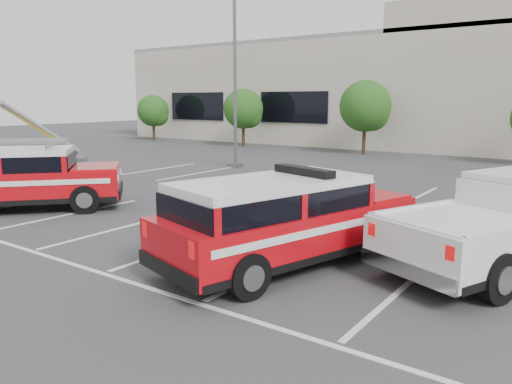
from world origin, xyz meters
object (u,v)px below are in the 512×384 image
tree_mid_left (367,108)px  utility_rig (25,171)px  tree_far_left (154,112)px  convention_building (485,84)px  ladder_suv (24,182)px  fire_chief_suv (286,226)px  tree_left (245,110)px  light_pole_left (235,68)px

tree_mid_left → utility_rig: size_ratio=1.11×
tree_far_left → convention_building: bearing=21.4°
tree_mid_left → ladder_suv: (-2.30, -22.39, -2.13)m
fire_chief_suv → utility_rig: size_ratio=1.48×
tree_left → tree_mid_left: tree_mid_left is taller
tree_left → utility_rig: bearing=-79.2°
fire_chief_suv → ladder_suv: ladder_suv is taller
tree_mid_left → ladder_suv: 22.61m
tree_mid_left → utility_rig: 21.21m
tree_far_left → fire_chief_suv: (27.71, -22.16, -1.63)m
convention_building → fire_chief_suv: 32.31m
ladder_suv → light_pole_left: bearing=135.6°
convention_building → tree_far_left: bearing=-158.6°
fire_chief_suv → tree_left: bearing=144.8°
convention_building → light_pole_left: size_ratio=5.86×
tree_far_left → utility_rig: tree_far_left is taller
light_pole_left → utility_rig: 11.47m
ladder_suv → tree_mid_left: bearing=126.0°
tree_far_left → light_pole_left: size_ratio=0.39×
ladder_suv → convention_building: bearing=119.0°
utility_rig → fire_chief_suv: bearing=-0.6°
tree_far_left → tree_left: bearing=0.0°
tree_far_left → ladder_suv: bearing=-51.7°
tree_mid_left → utility_rig: tree_mid_left is taller
tree_mid_left → fire_chief_suv: (7.71, -22.16, -2.17)m
tree_mid_left → fire_chief_suv: tree_mid_left is taller
tree_left → fire_chief_suv: 28.43m
convention_building → tree_left: size_ratio=13.58×
tree_left → convention_building: bearing=33.1°
utility_rig → ladder_suv: bearing=-22.5°
fire_chief_suv → utility_rig: (-13.86, 2.00, -0.16)m
fire_chief_suv → light_pole_left: bearing=147.9°
tree_left → ladder_suv: 23.75m
fire_chief_suv → utility_rig: 14.01m
ladder_suv → utility_rig: bearing=-168.2°
tree_far_left → tree_left: size_ratio=0.90×
ladder_suv → tree_far_left: bearing=170.2°
convention_building → fire_chief_suv: size_ratio=9.34×
convention_building → tree_mid_left: bearing=-117.4°
tree_left → ladder_suv: tree_left is taller
tree_left → light_pole_left: light_pole_left is taller
tree_far_left → utility_rig: size_ratio=0.92×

